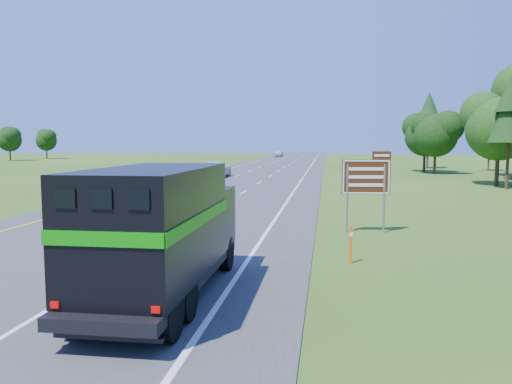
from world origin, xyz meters
TOP-DOWN VIEW (x-y plane):
  - road at (0.00, 50.00)m, footprint 15.00×260.00m
  - lane_markings at (0.00, 50.00)m, footprint 11.15×260.00m
  - horse_truck at (4.12, 3.95)m, footprint 2.29×7.13m
  - white_suv at (-3.87, 44.17)m, footprint 2.74×5.92m
  - far_car at (-4.06, 117.61)m, footprint 2.10×4.81m
  - exit_sign at (9.58, 13.73)m, footprint 1.99×0.27m
  - delineator at (8.71, 8.29)m, footprint 0.10×0.05m

SIDE VIEW (x-z plane):
  - road at x=0.00m, z-range 0.00..0.04m
  - lane_markings at x=0.00m, z-range 0.04..0.05m
  - delineator at x=8.71m, z-range 0.04..1.22m
  - far_car at x=-4.06m, z-range 0.04..1.65m
  - white_suv at x=-3.87m, z-range 0.04..1.69m
  - horse_truck at x=4.12m, z-range 0.15..3.30m
  - exit_sign at x=9.58m, z-range 0.50..3.88m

